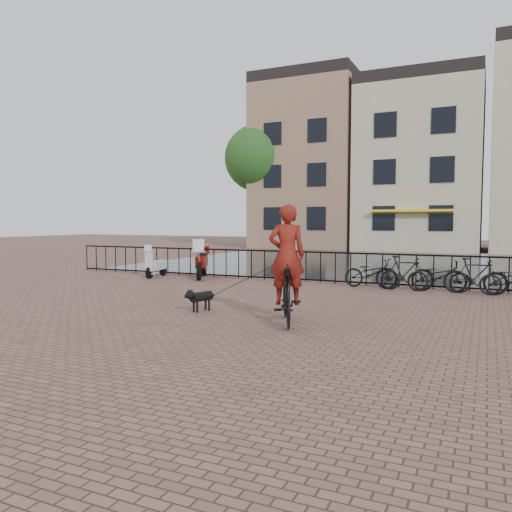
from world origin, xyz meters
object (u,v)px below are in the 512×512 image
at_px(motorcycle, 202,258).
at_px(scooter, 156,260).
at_px(dog, 201,300).
at_px(cyclist, 287,271).

distance_m(motorcycle, scooter, 1.70).
bearing_deg(motorcycle, dog, -83.14).
distance_m(cyclist, scooter, 9.20).
xyz_separation_m(cyclist, dog, (-2.22, 0.43, -0.78)).
height_order(cyclist, motorcycle, cyclist).
height_order(cyclist, scooter, cyclist).
bearing_deg(scooter, dog, -53.58).
bearing_deg(cyclist, dog, -35.44).
height_order(cyclist, dog, cyclist).
height_order(dog, scooter, scooter).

